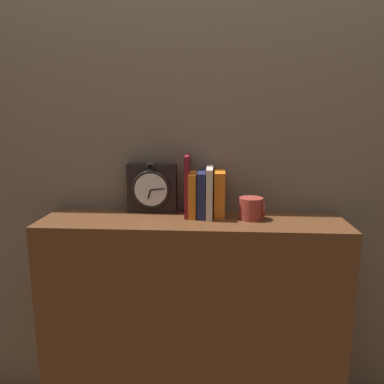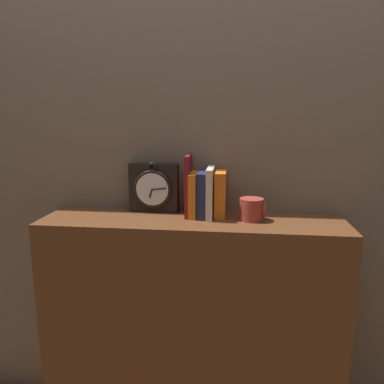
{
  "view_description": "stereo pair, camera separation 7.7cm",
  "coord_description": "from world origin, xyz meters",
  "views": [
    {
      "loc": [
        0.09,
        -1.38,
        1.32
      ],
      "look_at": [
        0.0,
        0.0,
        1.04
      ],
      "focal_mm": 35.0,
      "sensor_mm": 36.0,
      "label": 1
    },
    {
      "loc": [
        0.16,
        -1.37,
        1.32
      ],
      "look_at": [
        0.0,
        0.0,
        1.04
      ],
      "focal_mm": 35.0,
      "sensor_mm": 36.0,
      "label": 2
    }
  ],
  "objects": [
    {
      "name": "book_slot3_cream",
      "position": [
        0.07,
        0.05,
        1.02
      ],
      "size": [
        0.02,
        0.16,
        0.19
      ],
      "color": "beige",
      "rests_on": "bookshelf"
    },
    {
      "name": "book_slot2_navy",
      "position": [
        0.03,
        0.06,
        1.02
      ],
      "size": [
        0.03,
        0.15,
        0.18
      ],
      "color": "#1E2247",
      "rests_on": "bookshelf"
    },
    {
      "name": "wall_back",
      "position": [
        0.0,
        0.17,
        1.3
      ],
      "size": [
        6.0,
        0.05,
        2.6
      ],
      "color": "#756656",
      "rests_on": "ground_plane"
    },
    {
      "name": "book_slot1_orange",
      "position": [
        0.0,
        0.06,
        1.01
      ],
      "size": [
        0.03,
        0.14,
        0.17
      ],
      "color": "orange",
      "rests_on": "bookshelf"
    },
    {
      "name": "book_slot4_orange",
      "position": [
        0.1,
        0.07,
        1.02
      ],
      "size": [
        0.04,
        0.13,
        0.18
      ],
      "color": "orange",
      "rests_on": "bookshelf"
    },
    {
      "name": "mug",
      "position": [
        0.23,
        0.02,
        0.97
      ],
      "size": [
        0.1,
        0.09,
        0.08
      ],
      "color": "#9E382D",
      "rests_on": "bookshelf"
    },
    {
      "name": "book_slot0_maroon",
      "position": [
        -0.02,
        0.07,
        1.05
      ],
      "size": [
        0.02,
        0.13,
        0.24
      ],
      "color": "maroon",
      "rests_on": "bookshelf"
    },
    {
      "name": "bookshelf",
      "position": [
        0.0,
        0.0,
        0.46
      ],
      "size": [
        1.17,
        0.28,
        0.93
      ],
      "color": "brown",
      "rests_on": "ground_plane"
    },
    {
      "name": "clock",
      "position": [
        -0.17,
        0.1,
        1.03
      ],
      "size": [
        0.2,
        0.06,
        0.21
      ],
      "color": "black",
      "rests_on": "bookshelf"
    }
  ]
}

